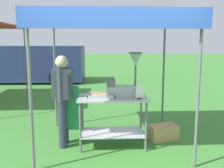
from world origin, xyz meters
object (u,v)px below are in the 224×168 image
object	(u,v)px
donut_tray	(100,96)
menu_sign	(140,93)
donut_cart	(113,111)
supply_crate	(163,132)
donut_fryer	(125,82)
stall_canopy	(112,21)
van_navy	(22,63)
vendor	(63,96)

from	to	relation	value
donut_tray	menu_sign	size ratio (longest dim) A/B	1.87
donut_cart	supply_crate	xyz separation A→B (m)	(0.97, 0.26, -0.51)
donut_tray	donut_fryer	xyz separation A→B (m)	(0.43, 0.11, 0.22)
donut_fryer	menu_sign	xyz separation A→B (m)	(0.22, -0.24, -0.14)
menu_sign	stall_canopy	bearing A→B (deg)	146.74
donut_tray	donut_fryer	world-z (taller)	donut_fryer
donut_cart	donut_fryer	bearing A→B (deg)	12.49
stall_canopy	van_navy	xyz separation A→B (m)	(-3.84, 7.70, -1.31)
stall_canopy	supply_crate	bearing A→B (deg)	9.20
donut_fryer	van_navy	xyz separation A→B (m)	(-4.06, 7.75, -0.26)
donut_tray	vendor	distance (m)	0.66
van_navy	donut_tray	bearing A→B (deg)	-65.22
stall_canopy	van_navy	bearing A→B (deg)	116.51
stall_canopy	supply_crate	world-z (taller)	stall_canopy
donut_cart	vendor	distance (m)	0.90
menu_sign	van_navy	size ratio (longest dim) A/B	0.04
donut_cart	supply_crate	bearing A→B (deg)	14.76
stall_canopy	vendor	size ratio (longest dim) A/B	1.59
stall_canopy	menu_sign	bearing A→B (deg)	-33.26
donut_tray	van_navy	size ratio (longest dim) A/B	0.08
menu_sign	vendor	size ratio (longest dim) A/B	0.15
donut_cart	supply_crate	world-z (taller)	donut_cart
donut_tray	vendor	size ratio (longest dim) A/B	0.28
donut_fryer	vendor	size ratio (longest dim) A/B	0.48
menu_sign	vendor	xyz separation A→B (m)	(-1.31, 0.26, -0.10)
stall_canopy	van_navy	world-z (taller)	stall_canopy
stall_canopy	van_navy	distance (m)	8.70
menu_sign	van_navy	xyz separation A→B (m)	(-4.28, 7.99, -0.12)
stall_canopy	donut_tray	distance (m)	1.30
donut_cart	donut_tray	distance (m)	0.35
donut_cart	donut_tray	bearing A→B (deg)	-164.50
vendor	van_navy	distance (m)	8.29
stall_canopy	vendor	distance (m)	1.55
donut_fryer	stall_canopy	bearing A→B (deg)	167.17
donut_fryer	supply_crate	world-z (taller)	donut_fryer
stall_canopy	donut_tray	size ratio (longest dim) A/B	5.67
donut_fryer	van_navy	bearing A→B (deg)	117.65
menu_sign	donut_fryer	bearing A→B (deg)	132.84
donut_cart	van_navy	world-z (taller)	van_navy
menu_sign	supply_crate	distance (m)	1.10
donut_tray	supply_crate	distance (m)	1.45
donut_cart	supply_crate	size ratio (longest dim) A/B	2.04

